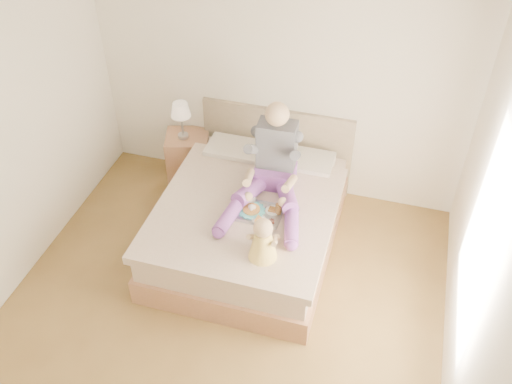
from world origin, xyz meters
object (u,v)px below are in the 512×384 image
(adult, at_px, (272,169))
(baby, at_px, (263,241))
(nightstand, at_px, (189,157))
(bed, at_px, (251,217))
(tray, at_px, (260,211))

(adult, height_order, baby, adult)
(nightstand, bearing_deg, adult, -46.54)
(bed, distance_m, tray, 0.43)
(nightstand, xyz_separation_m, adult, (1.18, -0.68, 0.59))
(adult, relative_size, baby, 2.67)
(baby, bearing_deg, tray, 115.23)
(nightstand, height_order, adult, adult)
(tray, bearing_deg, adult, 86.99)
(baby, bearing_deg, adult, 106.50)
(baby, bearing_deg, nightstand, 137.22)
(bed, xyz_separation_m, baby, (0.33, -0.75, 0.47))
(bed, xyz_separation_m, nightstand, (-1.00, 0.80, -0.02))
(adult, distance_m, tray, 0.43)
(bed, relative_size, tray, 5.20)
(bed, relative_size, adult, 1.91)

